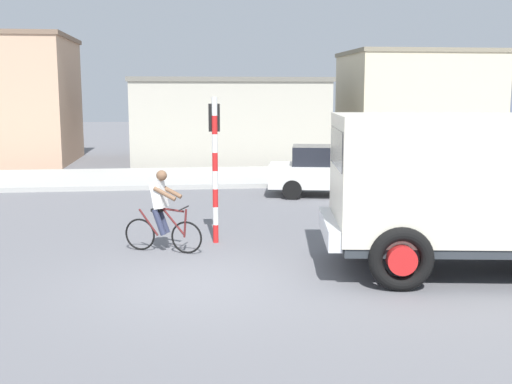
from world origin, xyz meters
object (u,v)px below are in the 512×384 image
at_px(cyclist, 162,211).
at_px(traffic_light_pole, 215,149).
at_px(truck_foreground, 476,182).
at_px(car_red_near, 330,170).

relative_size(cyclist, traffic_light_pole, 0.54).
relative_size(truck_foreground, traffic_light_pole, 1.79).
bearing_deg(traffic_light_pole, truck_foreground, -31.27).
bearing_deg(traffic_light_pole, cyclist, -146.01).
bearing_deg(truck_foreground, traffic_light_pole, 148.73).
relative_size(truck_foreground, cyclist, 3.32).
distance_m(truck_foreground, car_red_near, 8.74).
relative_size(traffic_light_pole, car_red_near, 0.75).
bearing_deg(truck_foreground, cyclist, 160.48).
xyz_separation_m(cyclist, car_red_near, (5.12, 6.62, -0.05)).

